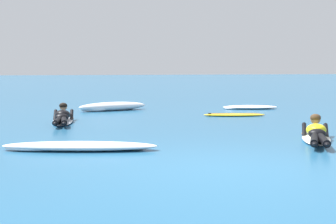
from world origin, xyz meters
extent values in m
plane|color=#235B84|center=(0.00, 10.00, 0.00)|extent=(120.00, 120.00, 0.00)
ellipsoid|color=white|center=(2.61, 2.27, 0.04)|extent=(1.30, 1.97, 0.07)
ellipsoid|color=white|center=(2.99, 3.10, 0.05)|extent=(0.26, 0.26, 0.06)
ellipsoid|color=yellow|center=(2.63, 2.32, 0.20)|extent=(0.63, 0.74, 0.34)
ellipsoid|color=black|center=(2.47, 1.98, 0.17)|extent=(0.43, 0.40, 0.20)
cylinder|color=black|center=(2.14, 1.45, 0.14)|extent=(0.57, 0.90, 0.14)
ellipsoid|color=black|center=(1.92, 1.03, 0.14)|extent=(0.18, 0.24, 0.08)
cylinder|color=black|center=(2.29, 1.38, 0.14)|extent=(0.47, 0.93, 0.14)
ellipsoid|color=black|center=(2.11, 0.94, 0.14)|extent=(0.18, 0.24, 0.08)
cylinder|color=black|center=(2.58, 2.73, 0.12)|extent=(0.32, 0.55, 0.33)
sphere|color=#8C6647|center=(2.73, 3.07, 0.02)|extent=(0.09, 0.09, 0.09)
cylinder|color=black|center=(2.97, 2.53, 0.12)|extent=(0.32, 0.55, 0.33)
sphere|color=#8C6647|center=(3.12, 2.85, 0.02)|extent=(0.09, 0.09, 0.09)
sphere|color=#8C6647|center=(2.79, 2.66, 0.38)|extent=(0.21, 0.21, 0.21)
ellipsoid|color=#47331E|center=(2.78, 2.64, 0.41)|extent=(0.28, 0.27, 0.16)
ellipsoid|color=silver|center=(-2.45, 6.45, 0.04)|extent=(0.60, 2.14, 0.07)
ellipsoid|color=silver|center=(-2.41, 7.46, 0.05)|extent=(0.19, 0.21, 0.06)
ellipsoid|color=black|center=(-2.45, 6.50, 0.20)|extent=(0.43, 0.70, 0.35)
ellipsoid|color=black|center=(-2.46, 6.10, 0.17)|extent=(0.35, 0.29, 0.20)
cylinder|color=black|center=(-2.56, 5.52, 0.14)|extent=(0.23, 0.88, 0.14)
ellipsoid|color=black|center=(-2.61, 5.09, 0.14)|extent=(0.11, 0.22, 0.08)
cylinder|color=black|center=(-2.40, 5.52, 0.14)|extent=(0.16, 0.87, 0.14)
ellipsoid|color=black|center=(-2.40, 5.08, 0.14)|extent=(0.11, 0.22, 0.08)
cylinder|color=black|center=(-2.65, 6.88, 0.12)|extent=(0.11, 0.60, 0.34)
sphere|color=tan|center=(-2.63, 7.27, 0.02)|extent=(0.09, 0.09, 0.09)
cylinder|color=black|center=(-2.21, 6.85, 0.12)|extent=(0.11, 0.60, 0.34)
sphere|color=tan|center=(-2.20, 7.21, 0.02)|extent=(0.09, 0.09, 0.09)
sphere|color=tan|center=(-2.43, 6.90, 0.38)|extent=(0.21, 0.21, 0.21)
ellipsoid|color=black|center=(-2.43, 6.88, 0.41)|extent=(0.23, 0.21, 0.16)
ellipsoid|color=yellow|center=(2.57, 7.23, 0.04)|extent=(1.90, 0.83, 0.07)
cube|color=orange|center=(2.57, 7.23, 0.07)|extent=(1.55, 0.28, 0.01)
cone|color=black|center=(1.83, 7.35, 0.01)|extent=(0.11, 0.11, 0.16)
ellipsoid|color=white|center=(-2.11, 1.96, 0.08)|extent=(2.82, 1.10, 0.16)
ellipsoid|color=white|center=(-1.42, 1.90, 0.06)|extent=(1.02, 0.40, 0.11)
ellipsoid|color=white|center=(-2.93, 2.07, 0.04)|extent=(1.03, 0.51, 0.09)
ellipsoid|color=white|center=(-0.84, 9.65, 0.14)|extent=(2.42, 1.25, 0.29)
ellipsoid|color=white|center=(-0.31, 9.91, 0.10)|extent=(0.85, 0.70, 0.20)
ellipsoid|color=white|center=(-1.50, 9.38, 0.08)|extent=(0.86, 0.28, 0.16)
ellipsoid|color=white|center=(3.87, 9.38, 0.06)|extent=(1.97, 0.98, 0.13)
ellipsoid|color=white|center=(4.35, 9.40, 0.04)|extent=(0.76, 0.58, 0.09)
ellipsoid|color=white|center=(3.30, 9.40, 0.03)|extent=(0.69, 0.36, 0.07)
camera|label=1|loc=(-2.29, -6.96, 1.51)|focal=53.54mm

